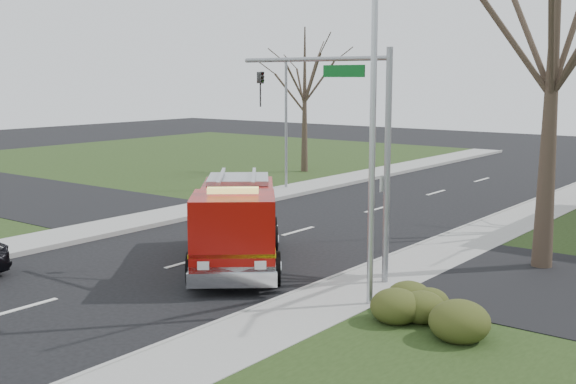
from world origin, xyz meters
The scene contains 10 objects.
ground centered at (0.00, 0.00, 0.00)m, with size 120.00×120.00×0.00m, color black.
sidewalk_right centered at (6.20, 0.00, 0.07)m, with size 2.40×80.00×0.15m, color gray.
sidewalk_left centered at (-6.20, 0.00, 0.07)m, with size 2.40×80.00×0.15m, color gray.
hedge_corner centered at (9.00, -1.00, 0.58)m, with size 2.80×2.00×0.90m, color #373F17.
bare_tree_near centered at (9.50, 6.00, 7.41)m, with size 6.00×6.00×12.00m.
bare_tree_left centered at (-10.00, 20.00, 5.56)m, with size 4.50×4.50×9.00m.
traffic_signal_mast centered at (5.21, 1.50, 4.71)m, with size 5.29×0.18×6.80m.
streetlight_pole centered at (7.14, -0.50, 4.55)m, with size 1.48×0.16×8.40m.
utility_pole_far centered at (-6.80, 14.00, 3.50)m, with size 0.14×0.14×7.00m, color gray.
fire_engine centered at (1.51, 0.69, 1.30)m, with size 6.40×7.03×2.87m.
Camera 1 is at (16.58, -16.14, 5.99)m, focal length 45.00 mm.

